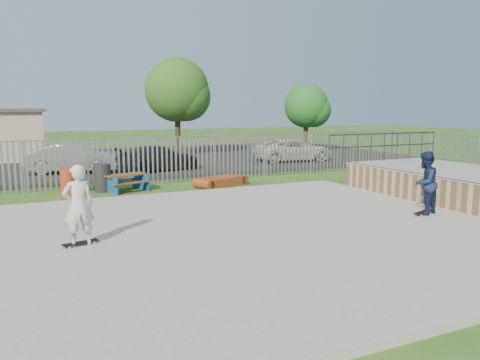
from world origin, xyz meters
name	(u,v)px	position (x,y,z in m)	size (l,w,h in m)	color
ground	(215,239)	(0.00, 0.00, 0.00)	(120.00, 120.00, 0.00)	#29561D
concrete_slab	(215,236)	(0.00, 0.00, 0.07)	(15.00, 12.00, 0.15)	#9A9B96
quarter_pipe	(454,185)	(9.50, 1.04, 0.56)	(5.50, 7.05, 2.19)	tan
fence	(192,174)	(1.00, 4.59, 1.00)	(26.04, 16.02, 2.00)	gray
picnic_table	(126,182)	(-0.63, 7.78, 0.34)	(1.92, 1.73, 0.67)	brown
funbox	(221,181)	(3.22, 7.30, 0.19)	(2.16, 1.58, 0.39)	brown
trash_bin_red	(68,182)	(-2.73, 7.91, 0.48)	(0.57, 0.57, 0.95)	#B1321B
trash_bin_grey	(103,178)	(-1.46, 8.03, 0.54)	(0.65, 0.65, 1.09)	black
parking_lot	(99,161)	(0.00, 19.00, 0.01)	(40.00, 18.00, 0.02)	black
car_silver	(73,158)	(-1.97, 14.01, 0.74)	(1.53, 4.39, 1.45)	silver
car_dark	(159,158)	(2.16, 13.12, 0.66)	(1.80, 4.44, 1.29)	black
car_white	(293,150)	(10.78, 13.95, 0.70)	(2.24, 4.87, 1.35)	white
tree_mid	(177,90)	(5.32, 19.80, 4.40)	(4.24, 4.24, 6.54)	#452E1B
tree_right	(306,106)	(15.17, 19.36, 3.38)	(3.26, 3.26, 5.03)	#46331C
skateboard_a	(423,213)	(6.32, -0.63, 0.19)	(0.82, 0.45, 0.08)	black
skateboard_b	(81,244)	(-3.14, 0.30, 0.19)	(0.82, 0.40, 0.08)	black
skater_navy	(425,183)	(6.32, -0.63, 1.07)	(0.90, 0.70, 1.85)	#152043
skater_white	(79,205)	(-3.14, 0.30, 1.07)	(0.67, 0.44, 1.85)	silver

